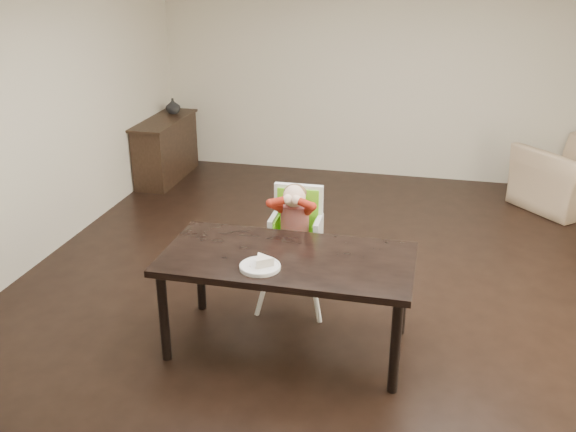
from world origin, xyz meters
name	(u,v)px	position (x,y,z in m)	size (l,w,h in m)	color
ground	(348,304)	(0.00, 0.00, 0.00)	(7.00, 7.00, 0.00)	black
room_walls	(356,85)	(0.00, 0.00, 1.86)	(6.02, 7.02, 2.71)	beige
dining_table	(287,266)	(-0.36, -0.72, 0.67)	(1.80, 0.90, 0.75)	black
high_chair	(295,220)	(-0.44, -0.06, 0.75)	(0.45, 0.45, 1.07)	white
plate	(261,264)	(-0.49, -0.94, 0.78)	(0.34, 0.34, 0.08)	white
armchair	(576,167)	(2.20, 2.80, 0.49)	(1.12, 0.73, 0.98)	tan
sideboard	(166,149)	(-2.78, 2.70, 0.40)	(0.44, 1.26, 0.79)	black
vase	(173,106)	(-2.78, 3.02, 0.89)	(0.19, 0.20, 0.19)	#99999E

